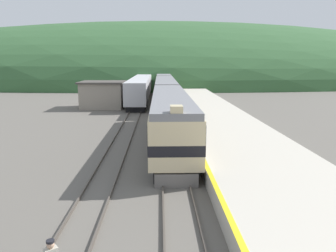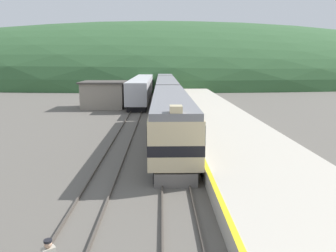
# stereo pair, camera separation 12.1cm
# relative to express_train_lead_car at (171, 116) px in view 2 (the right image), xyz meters

# --- Properties ---
(track_main) EXTENTS (1.52, 180.00, 0.16)m
(track_main) POSITION_rel_express_train_lead_car_xyz_m (0.00, 42.35, -2.08)
(track_main) COLOR #4C443D
(track_main) RESTS_ON ground
(track_siding) EXTENTS (1.52, 180.00, 0.16)m
(track_siding) POSITION_rel_express_train_lead_car_xyz_m (-4.02, 42.35, -2.08)
(track_siding) COLOR #4C443D
(track_siding) RESTS_ON ground
(platform) EXTENTS (7.17, 140.00, 0.94)m
(platform) POSITION_rel_express_train_lead_car_xyz_m (5.14, 22.35, -1.69)
(platform) COLOR #BCB5A5
(platform) RESTS_ON ground
(distant_hills) EXTENTS (226.67, 102.00, 38.94)m
(distant_hills) POSITION_rel_express_train_lead_car_xyz_m (0.00, 92.91, -2.16)
(distant_hills) COLOR #335B33
(distant_hills) RESTS_ON ground
(station_shed) EXTENTS (6.18, 5.71, 3.74)m
(station_shed) POSITION_rel_express_train_lead_car_xyz_m (-8.90, 20.61, -0.26)
(station_shed) COLOR gray
(station_shed) RESTS_ON ground
(express_train_lead_car) EXTENTS (3.00, 20.15, 4.30)m
(express_train_lead_car) POSITION_rel_express_train_lead_car_xyz_m (0.00, 0.00, 0.00)
(express_train_lead_car) COLOR black
(express_train_lead_car) RESTS_ON ground
(carriage_second) EXTENTS (2.99, 22.86, 3.94)m
(carriage_second) POSITION_rel_express_train_lead_car_xyz_m (0.00, 22.62, -0.01)
(carriage_second) COLOR black
(carriage_second) RESTS_ON ground
(carriage_third) EXTENTS (2.99, 22.86, 3.94)m
(carriage_third) POSITION_rel_express_train_lead_car_xyz_m (0.00, 46.36, -0.01)
(carriage_third) COLOR black
(carriage_third) RESTS_ON ground
(carriage_fourth) EXTENTS (2.99, 22.86, 3.94)m
(carriage_fourth) POSITION_rel_express_train_lead_car_xyz_m (0.00, 70.10, -0.01)
(carriage_fourth) COLOR black
(carriage_fourth) RESTS_ON ground
(carriage_fifth) EXTENTS (2.99, 22.86, 3.94)m
(carriage_fifth) POSITION_rel_express_train_lead_car_xyz_m (0.00, 93.84, -0.01)
(carriage_fifth) COLOR black
(carriage_fifth) RESTS_ON ground
(siding_train) EXTENTS (2.90, 36.59, 3.82)m
(siding_train) POSITION_rel_express_train_lead_car_xyz_m (-4.02, 33.55, -0.19)
(siding_train) COLOR black
(siding_train) RESTS_ON ground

